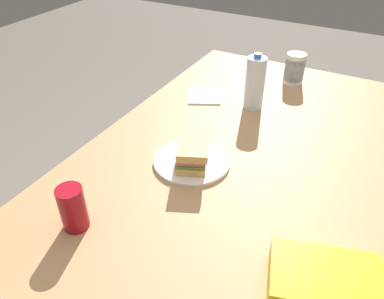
# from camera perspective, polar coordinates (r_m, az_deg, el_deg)

# --- Properties ---
(dining_table) EXTENTS (1.69, 1.01, 0.75)m
(dining_table) POSITION_cam_1_polar(r_m,az_deg,el_deg) (1.22, 7.35, -5.52)
(dining_table) COLOR tan
(dining_table) RESTS_ON ground_plane
(paper_plate) EXTENTS (0.24, 0.24, 0.01)m
(paper_plate) POSITION_cam_1_polar(r_m,az_deg,el_deg) (1.17, -0.00, -1.75)
(paper_plate) COLOR white
(paper_plate) RESTS_ON dining_table
(sandwich) EXTENTS (0.20, 0.16, 0.08)m
(sandwich) POSITION_cam_1_polar(r_m,az_deg,el_deg) (1.14, 0.08, 0.00)
(sandwich) COLOR #DBB26B
(sandwich) RESTS_ON paper_plate
(soda_can_red) EXTENTS (0.07, 0.07, 0.12)m
(soda_can_red) POSITION_cam_1_polar(r_m,az_deg,el_deg) (0.98, -17.71, -8.51)
(soda_can_red) COLOR maroon
(soda_can_red) RESTS_ON dining_table
(chip_bag) EXTENTS (0.21, 0.26, 0.07)m
(chip_bag) POSITION_cam_1_polar(r_m,az_deg,el_deg) (0.87, 19.60, -18.73)
(chip_bag) COLOR yellow
(chip_bag) RESTS_ON dining_table
(water_bottle_tall) EXTENTS (0.07, 0.07, 0.22)m
(water_bottle_tall) POSITION_cam_1_polar(r_m,az_deg,el_deg) (1.44, 9.56, 9.96)
(water_bottle_tall) COLOR silver
(water_bottle_tall) RESTS_ON dining_table
(plastic_cup_stack) EXTENTS (0.08, 0.08, 0.13)m
(plastic_cup_stack) POSITION_cam_1_polar(r_m,az_deg,el_deg) (1.69, 15.37, 11.81)
(plastic_cup_stack) COLOR silver
(plastic_cup_stack) RESTS_ON dining_table
(paper_napkin) EXTENTS (0.17, 0.17, 0.01)m
(paper_napkin) POSITION_cam_1_polar(r_m,az_deg,el_deg) (1.54, 1.92, 8.08)
(paper_napkin) COLOR white
(paper_napkin) RESTS_ON dining_table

